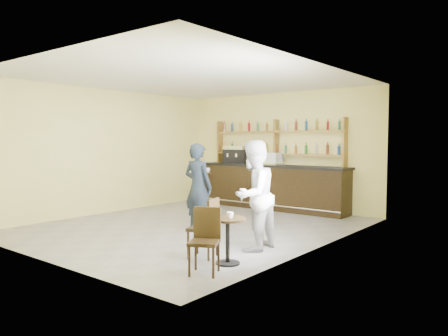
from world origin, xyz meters
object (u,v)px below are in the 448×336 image
Objects in this scene: cafe_table at (228,241)px; pastry_case at (271,159)px; man_main at (198,187)px; patron_second at (253,195)px; bar_counter at (271,187)px; espresso_machine at (237,155)px; chair_west at (203,228)px; chair_south at (204,242)px; pedestal_table at (200,197)px.

pastry_case is at bearing 115.63° from cafe_table.
man_main reaches higher than cafe_table.
bar_counter is at bearing -154.05° from patron_second.
patron_second is at bearing -59.75° from espresso_machine.
pastry_case is at bearing -176.92° from chair_west.
chair_south is 1.65m from patron_second.
espresso_machine is 2.88m from pedestal_table.
bar_counter is 2.38× the size of patron_second.
patron_second reaches higher than pastry_case.
man_main is at bearing -86.38° from pastry_case.
chair_south is at bearing -85.24° from cafe_table.
man_main is at bearing -83.40° from bar_counter.
pastry_case reaches higher than cafe_table.
cafe_table is at bearing -64.12° from espresso_machine.
espresso_machine is 0.39× the size of man_main.
patron_second reaches higher than cafe_table.
pedestal_table reaches higher than chair_south.
chair_south is (2.45, -5.59, -0.14)m from bar_counter.
chair_south is (2.44, -5.59, -0.92)m from pastry_case.
cafe_table is 0.38× the size of patron_second.
espresso_machine is (-1.17, 0.00, 0.86)m from bar_counter.
pastry_case is 0.79× the size of cafe_table.
pedestal_table is at bearing -122.48° from patron_second.
pastry_case is 5.63m from cafe_table.
man_main is (0.71, -0.84, 0.34)m from pedestal_table.
chair_west is 0.88m from chair_south.
chair_south is at bearing -66.34° from bar_counter.
chair_west is at bearing -72.44° from pastry_case.
chair_west is (1.84, -4.94, -0.90)m from pastry_case.
patron_second is (-0.24, 1.56, 0.48)m from chair_south.
pedestal_table reaches higher than cafe_table.
cafe_table is (2.00, -1.55, -0.56)m from man_main.
patron_second is at bearing 71.80° from chair_south.
chair_west is (1.85, -4.94, -0.13)m from bar_counter.
espresso_machine is 3.82m from man_main.
espresso_machine is at bearing -68.81° from man_main.
man_main is at bearing -75.16° from espresso_machine.
espresso_machine is 1.27× the size of pastry_case.
chair_south is (0.05, -0.60, 0.11)m from cafe_table.
espresso_machine is 5.87m from chair_west.
man_main is at bearing -50.03° from pedestal_table.
pedestal_table is 3.62m from cafe_table.
patron_second is (3.38, -4.03, -0.52)m from espresso_machine.
bar_counter is at bearing 83.20° from pedestal_table.
cafe_table is 0.74× the size of chair_west.
pedestal_table is 0.60× the size of patron_second.
chair_west is at bearing 105.63° from chair_south.
chair_south is (2.05, -2.15, -0.45)m from man_main.
espresso_machine is 0.62× the size of pedestal_table.
chair_west is at bearing -68.26° from espresso_machine.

